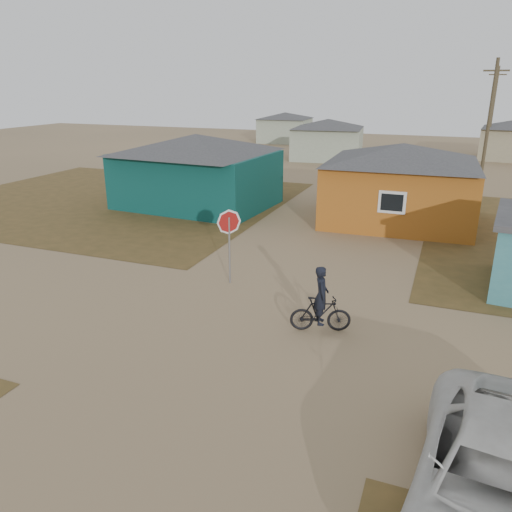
{
  "coord_description": "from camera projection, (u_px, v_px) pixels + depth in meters",
  "views": [
    {
      "loc": [
        4.75,
        -11.28,
        6.63
      ],
      "look_at": [
        -0.84,
        3.0,
        1.3
      ],
      "focal_mm": 35.0,
      "sensor_mm": 36.0,
      "label": 1
    }
  ],
  "objects": [
    {
      "name": "utility_pole_far",
      "position": [
        492.0,
        113.0,
        43.23
      ],
      "size": [
        1.4,
        0.2,
        8.0
      ],
      "color": "#4B412D",
      "rests_on": "ground"
    },
    {
      "name": "vehicle",
      "position": [
        504.0,
        489.0,
        7.55
      ],
      "size": [
        3.25,
        6.09,
        1.63
      ],
      "primitive_type": "imported",
      "rotation": [
        0.0,
        0.0,
        -0.1
      ],
      "color": "silver",
      "rests_on": "ground"
    },
    {
      "name": "ground",
      "position": [
        245.0,
        337.0,
        13.74
      ],
      "size": [
        120.0,
        120.0,
        0.0
      ],
      "primitive_type": "plane",
      "color": "#927754"
    },
    {
      "name": "utility_pole_near",
      "position": [
        488.0,
        127.0,
        29.5
      ],
      "size": [
        1.4,
        0.2,
        8.0
      ],
      "color": "#4B412D",
      "rests_on": "ground"
    },
    {
      "name": "house_pale_west",
      "position": [
        327.0,
        139.0,
        45.1
      ],
      "size": [
        7.04,
        6.15,
        3.6
      ],
      "color": "#9AA58E",
      "rests_on": "ground"
    },
    {
      "name": "grass_nw",
      "position": [
        113.0,
        199.0,
        29.99
      ],
      "size": [
        20.0,
        18.0,
        0.0
      ],
      "primitive_type": "cube",
      "color": "brown",
      "rests_on": "ground"
    },
    {
      "name": "house_yellow",
      "position": [
        400.0,
        182.0,
        24.53
      ],
      "size": [
        7.72,
        6.76,
        3.9
      ],
      "color": "#A85B19",
      "rests_on": "ground"
    },
    {
      "name": "house_pale_north",
      "position": [
        285.0,
        127.0,
        58.44
      ],
      "size": [
        6.28,
        5.81,
        3.4
      ],
      "color": "#9AA58E",
      "rests_on": "ground"
    },
    {
      "name": "house_teal",
      "position": [
        197.0,
        169.0,
        27.86
      ],
      "size": [
        8.93,
        7.08,
        4.0
      ],
      "color": "#0A3834",
      "rests_on": "ground"
    },
    {
      "name": "stop_sign",
      "position": [
        229.0,
        230.0,
        16.87
      ],
      "size": [
        0.81,
        0.36,
        2.64
      ],
      "color": "gray",
      "rests_on": "ground"
    },
    {
      "name": "cyclist",
      "position": [
        321.0,
        308.0,
        13.9
      ],
      "size": [
        1.77,
        1.0,
        1.93
      ],
      "color": "black",
      "rests_on": "ground"
    }
  ]
}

